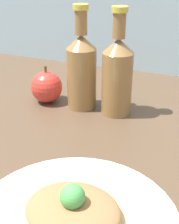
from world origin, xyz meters
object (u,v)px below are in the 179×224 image
object	(u,v)px
plated_food	(73,212)
cider_bottle_right	(117,74)
apple	(47,87)
cider_bottle_left	(82,69)
plate	(73,223)

from	to	relation	value
plated_food	cider_bottle_right	bearing A→B (deg)	99.31
apple	cider_bottle_left	bearing A→B (deg)	4.58
plate	plated_food	xyz separation A→B (cm)	(0.00, -0.00, 2.06)
plated_food	apple	size ratio (longest dim) A/B	2.19
plated_food	cider_bottle_left	bearing A→B (deg)	112.15
plated_food	cider_bottle_right	world-z (taller)	cider_bottle_right
plated_food	apple	xyz separation A→B (cm)	(-24.55, 36.16, 0.90)
cider_bottle_left	plated_food	bearing A→B (deg)	-67.85
plate	cider_bottle_left	bearing A→B (deg)	112.15
cider_bottle_left	apple	size ratio (longest dim) A/B	2.57
plate	apple	size ratio (longest dim) A/B	3.09
plate	apple	bearing A→B (deg)	124.18
cider_bottle_left	apple	xyz separation A→B (cm)	(-9.52, -0.76, -5.73)
plate	plated_food	world-z (taller)	plated_food
plated_food	cider_bottle_left	xyz separation A→B (cm)	(-15.03, 36.92, 6.63)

